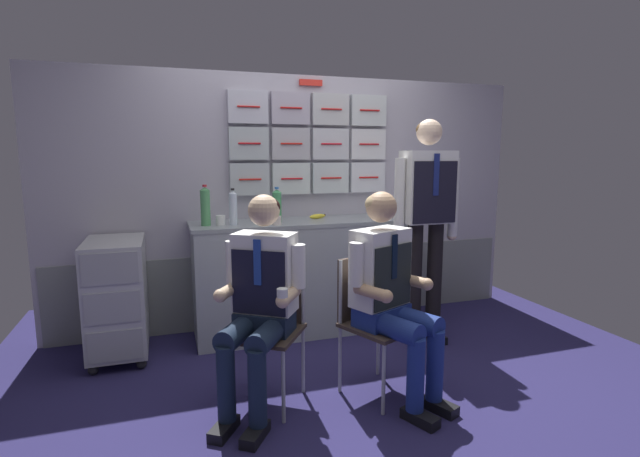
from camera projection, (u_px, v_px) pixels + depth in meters
The scene contains 16 objects.
ground at pixel (355, 391), 3.06m from camera, with size 4.80×4.80×0.04m, color #25214E.
galley_bulkhead at pixel (298, 200), 4.18m from camera, with size 4.20×0.14×2.15m.
galley_counter at pixel (304, 276), 4.00m from camera, with size 1.84×0.53×0.95m.
service_trolley at pixel (117, 295), 3.47m from camera, with size 0.40×0.65×0.88m.
folding_chair_left at pixel (271, 314), 2.89m from camera, with size 0.56×0.56×0.85m.
crew_member_left at pixel (260, 294), 2.71m from camera, with size 0.61×0.67×1.26m.
folding_chair_right at pixel (370, 309), 2.99m from camera, with size 0.53×0.53×0.85m.
crew_member_right at pixel (390, 287), 2.84m from camera, with size 0.56×0.68×1.27m.
crew_member_standing at pixel (427, 210), 3.68m from camera, with size 0.55×0.27×1.75m.
water_bottle_clear at pixel (233, 208), 3.65m from camera, with size 0.06×0.06×0.28m.
sparkling_bottle_green at pixel (205, 206), 3.62m from camera, with size 0.07×0.07×0.31m.
water_bottle_tall at pixel (277, 206), 3.78m from camera, with size 0.07×0.07×0.28m.
coffee_cup_spare at pixel (257, 217), 3.84m from camera, with size 0.07×0.07×0.07m.
coffee_cup_white at pixel (276, 220), 3.67m from camera, with size 0.07×0.07×0.07m.
espresso_cup_small at pixel (221, 220), 3.66m from camera, with size 0.07×0.07×0.07m.
snack_banana at pixel (317, 216), 4.03m from camera, with size 0.17×0.10×0.04m.
Camera 1 is at (-1.11, -2.65, 1.49)m, focal length 26.69 mm.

